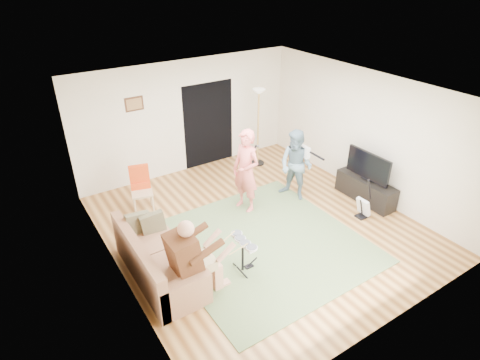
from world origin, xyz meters
name	(u,v)px	position (x,y,z in m)	size (l,w,h in m)	color
floor	(259,225)	(0.00, 0.00, 0.00)	(6.00, 6.00, 0.00)	brown
walls	(261,165)	(0.00, 0.00, 1.35)	(5.50, 6.00, 2.70)	silver
ceiling	(263,92)	(0.00, 0.00, 2.70)	(6.00, 6.00, 0.00)	white
window_blinds	(106,193)	(-2.74, 0.20, 1.55)	(2.05, 2.05, 0.00)	brown
doorway	(209,125)	(0.55, 2.99, 1.05)	(2.10, 2.10, 0.00)	black
picture_frame	(134,104)	(-1.25, 2.99, 1.90)	(0.42, 0.03, 0.32)	#3F2314
area_rug	(263,243)	(-0.27, -0.51, 0.01)	(3.37, 3.48, 0.02)	#566E43
sofa	(155,264)	(-2.29, -0.26, 0.28)	(0.85, 2.05, 0.83)	#9C6C4E
drummer	(196,264)	(-1.87, -0.91, 0.54)	(0.89, 0.50, 1.38)	#542D17
drum_kit	(243,257)	(-1.00, -0.91, 0.28)	(0.35, 0.63, 0.65)	black
singer	(246,171)	(0.12, 0.68, 0.88)	(0.64, 0.42, 1.76)	#E56763
microphone	(254,149)	(0.32, 0.68, 1.32)	(0.06, 0.06, 0.24)	black
guitarist	(296,165)	(1.27, 0.48, 0.78)	(0.76, 0.59, 1.57)	slate
guitar_held	(304,151)	(1.47, 0.48, 1.06)	(0.12, 0.60, 0.26)	white
guitar_spare	(364,207)	(1.94, -0.90, 0.25)	(0.31, 0.28, 0.87)	black
torchiere_lamp	(258,114)	(1.55, 2.28, 1.34)	(0.35, 0.35, 1.95)	black
dining_chair	(142,196)	(-1.73, 1.78, 0.35)	(0.51, 0.54, 0.99)	#CDAF85
tv_cabinet	(366,190)	(2.50, -0.45, 0.25)	(0.40, 1.40, 0.50)	black
television	(368,166)	(2.45, -0.45, 0.85)	(0.06, 1.08, 0.58)	black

